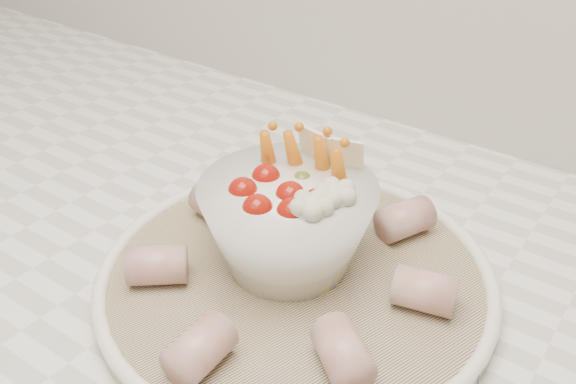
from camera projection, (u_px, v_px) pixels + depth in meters
The scene contains 3 objects.
serving_platter at pixel (296, 278), 0.54m from camera, with size 0.41×0.41×0.02m.
veggie_bowl at pixel (289, 222), 0.52m from camera, with size 0.15×0.15×0.11m.
cured_meat_rolls at pixel (295, 258), 0.52m from camera, with size 0.26×0.28×0.03m.
Camera 1 is at (0.21, 1.09, 1.28)m, focal length 40.00 mm.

